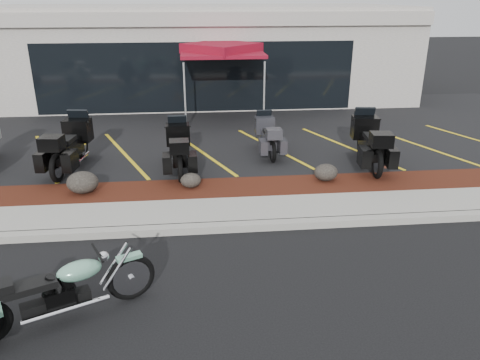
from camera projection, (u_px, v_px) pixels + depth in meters
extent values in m
plane|color=black|center=(209.00, 254.00, 8.54)|extent=(90.00, 90.00, 0.00)
cube|color=gray|center=(207.00, 228.00, 9.34)|extent=(24.00, 0.25, 0.15)
cube|color=gray|center=(206.00, 213.00, 9.99)|extent=(24.00, 1.20, 0.15)
cube|color=black|center=(204.00, 191.00, 11.10)|extent=(24.00, 1.20, 0.16)
cube|color=black|center=(199.00, 130.00, 16.10)|extent=(26.00, 9.60, 0.15)
cube|color=gray|center=(195.00, 52.00, 21.21)|extent=(18.00, 8.00, 4.00)
cube|color=black|center=(197.00, 77.00, 17.72)|extent=(12.00, 0.06, 2.60)
cube|color=gray|center=(195.00, 19.00, 16.91)|extent=(18.00, 0.30, 0.50)
ellipsoid|color=black|center=(83.00, 182.00, 10.71)|extent=(0.72, 0.60, 0.51)
ellipsoid|color=black|center=(191.00, 180.00, 11.05)|extent=(0.49, 0.41, 0.35)
ellipsoid|color=black|center=(326.00, 172.00, 11.45)|extent=(0.59, 0.49, 0.42)
cone|color=orange|center=(174.00, 124.00, 15.70)|extent=(0.40, 0.40, 0.45)
cylinder|color=silver|center=(192.00, 97.00, 15.50)|extent=(0.06, 0.06, 2.21)
cylinder|color=silver|center=(269.00, 93.00, 16.18)|extent=(0.06, 0.06, 2.21)
cylinder|color=silver|center=(180.00, 83.00, 17.90)|extent=(0.06, 0.06, 2.21)
cylinder|color=silver|center=(247.00, 80.00, 18.58)|extent=(0.06, 0.06, 2.21)
cube|color=maroon|center=(222.00, 53.00, 16.58)|extent=(3.34, 3.34, 0.12)
cube|color=maroon|center=(222.00, 48.00, 16.52)|extent=(2.94, 2.94, 0.34)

